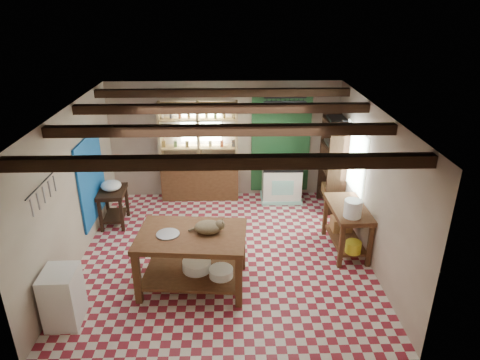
{
  "coord_description": "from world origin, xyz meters",
  "views": [
    {
      "loc": [
        0.11,
        -6.5,
        4.25
      ],
      "look_at": [
        0.29,
        0.3,
        1.3
      ],
      "focal_mm": 32.0,
      "sensor_mm": 36.0,
      "label": 1
    }
  ],
  "objects_px": {
    "white_cabinet": "(63,297)",
    "cat": "(208,227)",
    "work_table": "(193,259)",
    "prep_table": "(114,207)",
    "stove": "(281,183)",
    "right_counter": "(346,228)"
  },
  "relations": [
    {
      "from": "work_table",
      "to": "cat",
      "type": "distance_m",
      "value": 0.61
    },
    {
      "from": "work_table",
      "to": "cat",
      "type": "bearing_deg",
      "value": 11.31
    },
    {
      "from": "work_table",
      "to": "prep_table",
      "type": "bearing_deg",
      "value": 135.14
    },
    {
      "from": "cat",
      "to": "stove",
      "type": "bearing_deg",
      "value": 58.39
    },
    {
      "from": "prep_table",
      "to": "stove",
      "type": "bearing_deg",
      "value": 12.82
    },
    {
      "from": "stove",
      "to": "cat",
      "type": "xyz_separation_m",
      "value": [
        -1.48,
        -2.99,
        0.6
      ]
    },
    {
      "from": "prep_table",
      "to": "cat",
      "type": "bearing_deg",
      "value": -48.53
    },
    {
      "from": "work_table",
      "to": "right_counter",
      "type": "bearing_deg",
      "value": 24.55
    },
    {
      "from": "prep_table",
      "to": "cat",
      "type": "distance_m",
      "value": 2.88
    },
    {
      "from": "prep_table",
      "to": "right_counter",
      "type": "relative_size",
      "value": 0.62
    },
    {
      "from": "right_counter",
      "to": "cat",
      "type": "height_order",
      "value": "cat"
    },
    {
      "from": "prep_table",
      "to": "right_counter",
      "type": "distance_m",
      "value": 4.51
    },
    {
      "from": "stove",
      "to": "prep_table",
      "type": "height_order",
      "value": "stove"
    },
    {
      "from": "work_table",
      "to": "prep_table",
      "type": "xyz_separation_m",
      "value": [
        -1.72,
        2.03,
        -0.09
      ]
    },
    {
      "from": "right_counter",
      "to": "work_table",
      "type": "bearing_deg",
      "value": -162.06
    },
    {
      "from": "stove",
      "to": "white_cabinet",
      "type": "distance_m",
      "value": 5.16
    },
    {
      "from": "work_table",
      "to": "right_counter",
      "type": "height_order",
      "value": "work_table"
    },
    {
      "from": "stove",
      "to": "white_cabinet",
      "type": "xyz_separation_m",
      "value": [
        -3.48,
        -3.8,
        -0.01
      ]
    },
    {
      "from": "prep_table",
      "to": "white_cabinet",
      "type": "distance_m",
      "value": 2.81
    },
    {
      "from": "stove",
      "to": "cat",
      "type": "distance_m",
      "value": 3.39
    },
    {
      "from": "white_cabinet",
      "to": "cat",
      "type": "relative_size",
      "value": 1.98
    },
    {
      "from": "white_cabinet",
      "to": "cat",
      "type": "distance_m",
      "value": 2.24
    }
  ]
}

